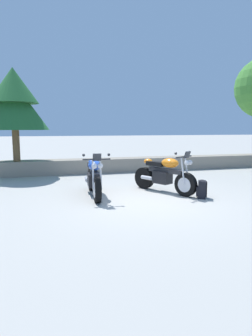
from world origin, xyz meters
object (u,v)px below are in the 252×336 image
Objects in this scene: motorcycle_orange_centre at (165,175)px; rider_backpack at (202,189)px; motorcycle_blue_near_left at (94,178)px; pine_tree_far_left at (14,100)px.

rider_backpack is (0.64, -0.89, -0.24)m from motorcycle_orange_centre.
motorcycle_orange_centre is 4.01× the size of rider_backpack.
motorcycle_blue_near_left is 2.76m from rider_backpack.
rider_backpack is (2.58, -0.96, -0.24)m from motorcycle_blue_near_left.
pine_tree_far_left is (-2.21, 3.84, 2.26)m from motorcycle_blue_near_left.
motorcycle_blue_near_left is 4.97m from pine_tree_far_left.
motorcycle_orange_centre is 0.56× the size of pine_tree_far_left.
rider_backpack is 0.14× the size of pine_tree_far_left.
motorcycle_blue_near_left is at bearing -60.02° from pine_tree_far_left.
pine_tree_far_left is at bearing 119.98° from motorcycle_blue_near_left.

